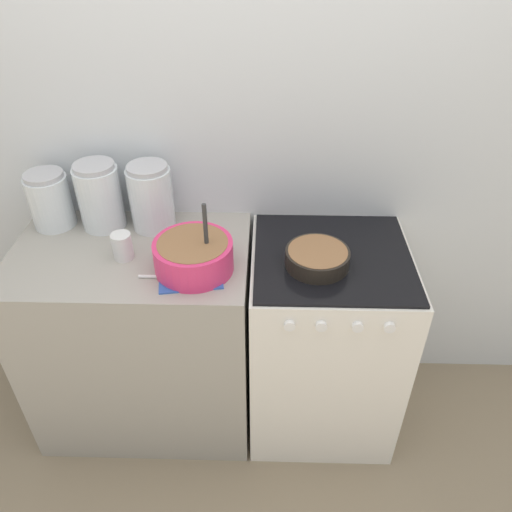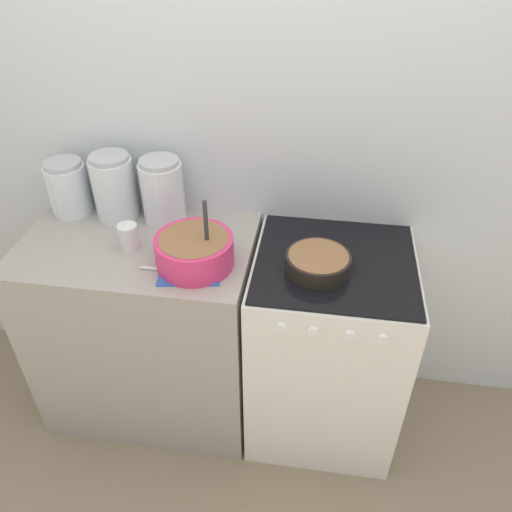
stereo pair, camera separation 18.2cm
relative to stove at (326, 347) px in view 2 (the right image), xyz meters
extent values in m
plane|color=gray|center=(-0.33, -0.30, -0.47)|extent=(12.00, 12.00, 0.00)
cube|color=silver|center=(-0.33, 0.32, 0.73)|extent=(4.86, 0.05, 2.40)
cube|color=#9E998E|center=(-0.79, 0.00, 0.00)|extent=(0.93, 0.60, 0.94)
cube|color=white|center=(0.00, 0.00, -0.01)|extent=(0.63, 0.60, 0.93)
cube|color=black|center=(0.00, 0.00, 0.46)|extent=(0.60, 0.57, 0.01)
cylinder|color=white|center=(-0.17, -0.31, 0.39)|extent=(0.04, 0.02, 0.04)
cylinder|color=white|center=(-0.06, -0.31, 0.39)|extent=(0.04, 0.02, 0.04)
cylinder|color=white|center=(0.06, -0.31, 0.39)|extent=(0.04, 0.02, 0.04)
cylinder|color=white|center=(0.17, -0.31, 0.39)|extent=(0.04, 0.02, 0.04)
cylinder|color=#E0336B|center=(-0.52, -0.10, 0.53)|extent=(0.29, 0.29, 0.12)
cylinder|color=#8C603D|center=(-0.52, -0.10, 0.56)|extent=(0.26, 0.26, 0.06)
cylinder|color=#333333|center=(-0.47, -0.10, 0.62)|extent=(0.02, 0.02, 0.26)
cylinder|color=black|center=(-0.07, -0.06, 0.50)|extent=(0.24, 0.24, 0.06)
cylinder|color=#8C603D|center=(-0.07, -0.06, 0.51)|extent=(0.22, 0.22, 0.05)
cylinder|color=silver|center=(-1.14, 0.19, 0.58)|extent=(0.17, 0.17, 0.22)
cylinder|color=red|center=(-1.14, 0.19, 0.53)|extent=(0.15, 0.15, 0.13)
cylinder|color=#B2B2B7|center=(-1.14, 0.19, 0.69)|extent=(0.15, 0.15, 0.02)
cylinder|color=silver|center=(-0.93, 0.19, 0.60)|extent=(0.18, 0.18, 0.26)
cylinder|color=tan|center=(-0.93, 0.19, 0.55)|extent=(0.16, 0.16, 0.16)
cylinder|color=#B2B2B7|center=(-0.93, 0.19, 0.74)|extent=(0.16, 0.16, 0.02)
cylinder|color=silver|center=(-0.72, 0.19, 0.60)|extent=(0.18, 0.18, 0.26)
cylinder|color=white|center=(-0.72, 0.19, 0.55)|extent=(0.15, 0.15, 0.15)
cylinder|color=#B2B2B7|center=(-0.72, 0.19, 0.73)|extent=(0.16, 0.16, 0.02)
cylinder|color=silver|center=(-0.80, -0.04, 0.52)|extent=(0.08, 0.08, 0.10)
cube|color=#3359B2|center=(-0.53, -0.12, 0.47)|extent=(0.26, 0.25, 0.01)
cylinder|color=white|center=(-0.67, -0.16, 0.48)|extent=(0.09, 0.01, 0.01)
sphere|color=white|center=(-0.62, -0.16, 0.49)|extent=(0.04, 0.04, 0.04)
camera|label=1|loc=(-0.26, -1.55, 1.61)|focal=35.00mm
camera|label=2|loc=(-0.07, -1.53, 1.61)|focal=35.00mm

